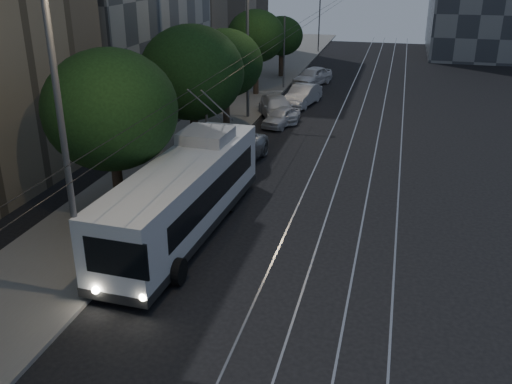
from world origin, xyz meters
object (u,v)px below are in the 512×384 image
Objects in this scene: trolleybus at (185,195)px; streetlamp_far at (254,18)px; car_white_c at (302,95)px; car_white_d at (312,76)px; pickup_silver at (229,151)px; car_white_b at (277,108)px; car_white_a at (281,117)px; streetlamp_near at (72,105)px.

streetlamp_far reaches higher than trolleybus.
car_white_c is 7.24m from car_white_d.
trolleybus reaches higher than pickup_silver.
pickup_silver reaches higher than car_white_b.
car_white_b is at bearing 126.23° from car_white_a.
streetlamp_near reaches higher than pickup_silver.
car_white_a is (1.12, 8.37, -0.21)m from pickup_silver.
streetlamp_near is (-1.60, -35.18, 5.87)m from car_white_d.
streetlamp_far is (-0.60, 23.24, 0.10)m from streetlamp_near.
car_white_c is 0.41× the size of streetlamp_far.
pickup_silver is (-0.58, 8.07, -0.83)m from trolleybus.
streetlamp_far reaches higher than car_white_a.
pickup_silver is at bearing -72.50° from car_white_d.
car_white_c is 0.41× the size of streetlamp_near.
car_white_b is at bearing 94.11° from pickup_silver.
car_white_b is 24.55m from streetlamp_near.
streetlamp_far is at bearing -108.19° from car_white_c.
streetlamp_near is (-1.05, -5.63, 5.01)m from trolleybus.
streetlamp_near reaches higher than car_white_d.
car_white_a is 1.85m from car_white_b.
trolleybus is at bearing -81.76° from car_white_c.
pickup_silver is at bearing 96.86° from trolleybus.
car_white_a is at bearing 89.11° from pickup_silver.
pickup_silver is 8.45m from car_white_a.
car_white_b is at bearing 93.10° from trolleybus.
pickup_silver is at bearing -85.45° from car_white_c.
streetlamp_far is at bearing 176.74° from car_white_b.
streetlamp_near is at bearing -115.46° from car_white_b.
trolleybus reaches higher than car_white_d.
car_white_b is (0.47, 10.10, -0.09)m from pickup_silver.
pickup_silver is 1.28× the size of car_white_c.
trolleybus is 18.19m from car_white_b.
car_white_a is at bearing 85.87° from streetlamp_near.
streetlamp_far is (-1.65, 17.61, 5.11)m from trolleybus.
streetlamp_near is at bearing -97.87° from trolleybus.
car_white_c is at bearing 90.33° from trolleybus.
car_white_a is at bearing -69.52° from car_white_d.
car_white_d is 0.41× the size of streetlamp_far.
trolleybus is at bearing -76.55° from car_white_a.
car_white_d is at bearing 105.31° from car_white_a.
car_white_c is (1.05, 4.15, 0.03)m from car_white_b.
streetlamp_far is (-1.07, 9.54, 5.94)m from pickup_silver.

